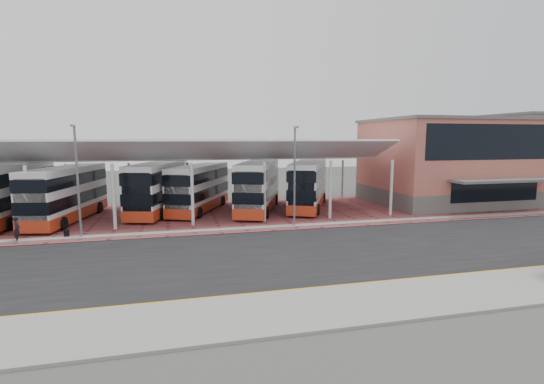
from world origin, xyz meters
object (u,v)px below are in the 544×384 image
(bus_1, at_px, (67,194))
(bus_3, at_px, (199,188))
(bus_4, at_px, (258,186))
(terminal, at_px, (455,161))
(bus_2, at_px, (159,188))
(bus_5, at_px, (308,185))
(bus_0, at_px, (12,193))
(pedestrian, at_px, (17,229))

(bus_1, height_order, bus_3, bus_1)
(bus_1, xyz_separation_m, bus_4, (17.04, 0.70, 0.09))
(terminal, xyz_separation_m, bus_1, (-39.46, -0.89, -2.28))
(bus_4, bearing_deg, bus_3, -172.58)
(bus_2, xyz_separation_m, bus_5, (14.78, -0.95, -0.02))
(bus_0, height_order, bus_5, bus_0)
(bus_1, relative_size, bus_3, 1.06)
(bus_1, height_order, pedestrian, bus_1)
(terminal, distance_m, bus_0, 43.99)
(bus_0, bearing_deg, terminal, 4.57)
(pedestrian, bearing_deg, bus_2, -62.86)
(pedestrian, bearing_deg, bus_1, -29.94)
(bus_5, bearing_deg, bus_0, -153.70)
(terminal, height_order, bus_5, terminal)
(terminal, relative_size, bus_4, 1.54)
(terminal, distance_m, bus_5, 17.25)
(terminal, bearing_deg, bus_4, -179.52)
(bus_1, xyz_separation_m, bus_2, (7.58, 2.04, 0.07))
(bus_0, height_order, bus_3, bus_0)
(bus_1, relative_size, bus_4, 0.97)
(terminal, height_order, bus_4, terminal)
(bus_5, bearing_deg, bus_1, -151.59)
(bus_0, distance_m, bus_4, 21.52)
(bus_1, distance_m, bus_5, 22.38)
(bus_0, height_order, bus_4, bus_0)
(bus_0, distance_m, bus_3, 15.94)
(bus_3, xyz_separation_m, bus_5, (10.95, -0.93, 0.13))
(bus_3, distance_m, bus_4, 5.79)
(bus_5, height_order, pedestrian, bus_5)
(terminal, height_order, bus_3, terminal)
(bus_3, bearing_deg, pedestrian, -120.98)
(terminal, bearing_deg, bus_2, 177.94)
(bus_0, distance_m, bus_1, 4.55)
(terminal, xyz_separation_m, bus_3, (-28.05, 1.14, -2.36))
(bus_0, relative_size, pedestrian, 6.85)
(terminal, relative_size, bus_2, 1.54)
(terminal, bearing_deg, bus_5, 179.32)
(bus_1, relative_size, bus_5, 1.00)
(bus_1, bearing_deg, pedestrian, -91.01)
(bus_0, distance_m, bus_2, 12.13)
(bus_2, xyz_separation_m, pedestrian, (-9.10, -9.03, -1.49))
(terminal, height_order, bus_2, terminal)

